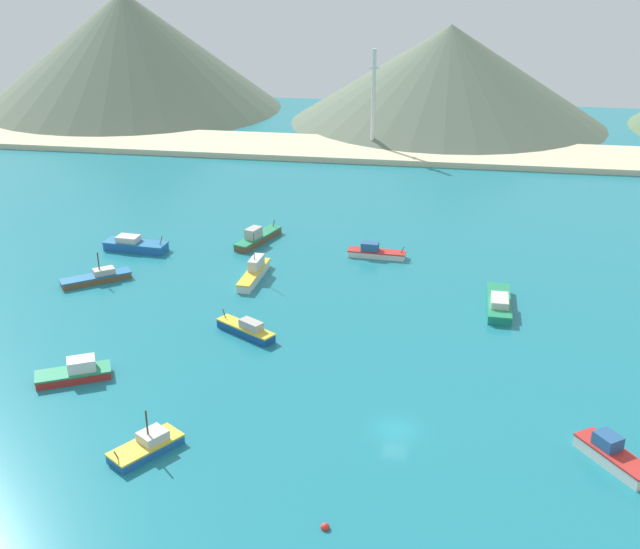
{
  "coord_description": "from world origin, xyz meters",
  "views": [
    {
      "loc": [
        3.11,
        -64.75,
        44.13
      ],
      "look_at": [
        -13.09,
        34.11,
        1.25
      ],
      "focal_mm": 43.98,
      "sensor_mm": 36.0,
      "label": 1
    }
  ],
  "objects": [
    {
      "name": "fishing_boat_6",
      "position": [
        -43.33,
        41.89,
        0.83
      ],
      "size": [
        10.0,
        3.99,
        2.72
      ],
      "color": "#1E5BA8",
      "rests_on": "ground"
    },
    {
      "name": "buoy_0",
      "position": [
        -4.64,
        -14.88,
        0.13
      ],
      "size": [
        0.75,
        0.75,
        0.75
      ],
      "color": "red",
      "rests_on": "ground"
    },
    {
      "name": "hill_west",
      "position": [
        -85.96,
        147.65,
        15.82
      ],
      "size": [
        84.96,
        84.96,
        31.64
      ],
      "color": "#60705B",
      "rests_on": "ground"
    },
    {
      "name": "fishing_boat_0",
      "position": [
        -35.17,
        4.11,
        0.83
      ],
      "size": [
        8.38,
        6.16,
        2.36
      ],
      "color": "red",
      "rests_on": "ground"
    },
    {
      "name": "beach_strip",
      "position": [
        0.0,
        108.07,
        0.6
      ],
      "size": [
        247.0,
        21.18,
        1.2
      ],
      "primitive_type": "cube",
      "color": "beige",
      "rests_on": "ground"
    },
    {
      "name": "fishing_boat_4",
      "position": [
        19.92,
        -2.06,
        0.89
      ],
      "size": [
        6.62,
        7.8,
        2.59
      ],
      "color": "silver",
      "rests_on": "ground"
    },
    {
      "name": "fishing_boat_1",
      "position": [
        -6.41,
        45.04,
        0.75
      ],
      "size": [
        8.82,
        2.69,
        2.22
      ],
      "color": "silver",
      "rests_on": "ground"
    },
    {
      "name": "fishing_boat_10",
      "position": [
        -22.67,
        -7.27,
        0.68
      ],
      "size": [
        6.29,
        7.39,
        4.42
      ],
      "color": "#1E5BA8",
      "rests_on": "ground"
    },
    {
      "name": "radio_tower",
      "position": [
        -13.53,
        110.11,
        11.45
      ],
      "size": [
        2.25,
        1.8,
        22.45
      ],
      "color": "silver",
      "rests_on": "ground"
    },
    {
      "name": "fishing_boat_2",
      "position": [
        -25.46,
        48.18,
        0.86
      ],
      "size": [
        5.7,
        10.84,
        2.72
      ],
      "color": "brown",
      "rests_on": "ground"
    },
    {
      "name": "hill_central",
      "position": [
        2.6,
        142.66,
        12.36
      ],
      "size": [
        81.4,
        81.4,
        24.73
      ],
      "color": "#60705B",
      "rests_on": "ground"
    },
    {
      "name": "ground",
      "position": [
        0.0,
        30.0,
        -0.25
      ],
      "size": [
        260.0,
        280.0,
        0.5
      ],
      "color": "teal"
    },
    {
      "name": "fishing_boat_7",
      "position": [
        -19.3,
        17.12,
        0.79
      ],
      "size": [
        8.18,
        6.02,
        2.26
      ],
      "color": "#14478C",
      "rests_on": "ground"
    },
    {
      "name": "fishing_boat_3",
      "position": [
        -22.49,
        34.17,
        0.97
      ],
      "size": [
        2.56,
        10.54,
        6.72
      ],
      "color": "silver",
      "rests_on": "ground"
    },
    {
      "name": "fishing_boat_5",
      "position": [
        11.19,
        29.73,
        0.78
      ],
      "size": [
        3.22,
        10.91,
        2.08
      ],
      "color": "#198466",
      "rests_on": "ground"
    },
    {
      "name": "fishing_boat_11",
      "position": [
        -43.96,
        29.44,
        0.65
      ],
      "size": [
        9.09,
        7.69,
        4.3
      ],
      "color": "brown",
      "rests_on": "ground"
    }
  ]
}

